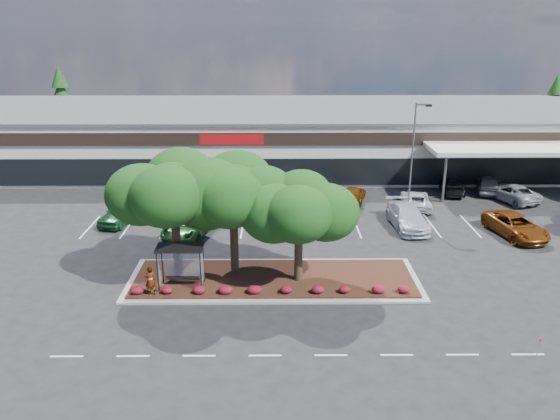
{
  "coord_description": "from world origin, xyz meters",
  "views": [
    {
      "loc": [
        -1.85,
        -26.63,
        15.38
      ],
      "look_at": [
        -1.57,
        9.98,
        2.6
      ],
      "focal_mm": 35.0,
      "sensor_mm": 36.0,
      "label": 1
    }
  ],
  "objects_px": {
    "survey_stake": "(539,345)",
    "car_0": "(121,213)",
    "light_pole": "(412,169)",
    "car_1": "(190,224)"
  },
  "relations": [
    {
      "from": "car_1",
      "to": "light_pole",
      "type": "bearing_deg",
      "value": 26.65
    },
    {
      "from": "light_pole",
      "to": "car_0",
      "type": "distance_m",
      "value": 23.52
    },
    {
      "from": "car_0",
      "to": "car_1",
      "type": "height_order",
      "value": "car_0"
    },
    {
      "from": "light_pole",
      "to": "car_0",
      "type": "relative_size",
      "value": 1.92
    },
    {
      "from": "light_pole",
      "to": "survey_stake",
      "type": "distance_m",
      "value": 19.87
    },
    {
      "from": "car_1",
      "to": "survey_stake",
      "type": "bearing_deg",
      "value": -24.65
    },
    {
      "from": "light_pole",
      "to": "car_1",
      "type": "bearing_deg",
      "value": -168.65
    },
    {
      "from": "car_0",
      "to": "car_1",
      "type": "distance_m",
      "value": 6.5
    },
    {
      "from": "light_pole",
      "to": "car_0",
      "type": "height_order",
      "value": "light_pole"
    },
    {
      "from": "survey_stake",
      "to": "car_0",
      "type": "bearing_deg",
      "value": 143.28
    }
  ]
}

